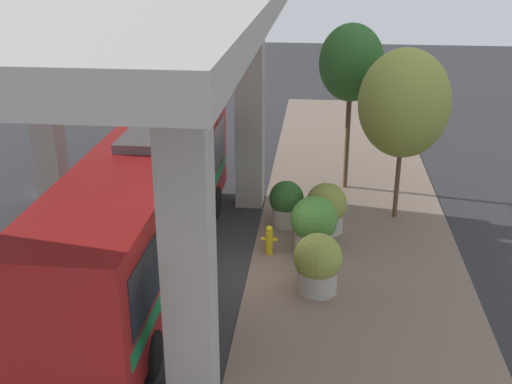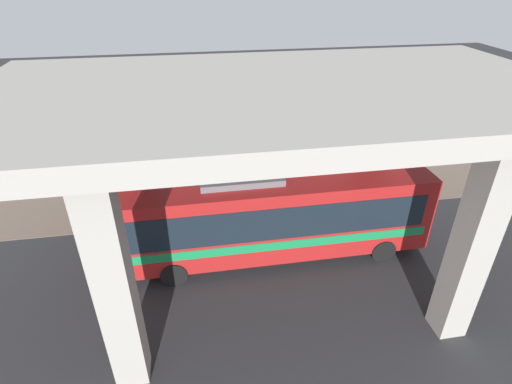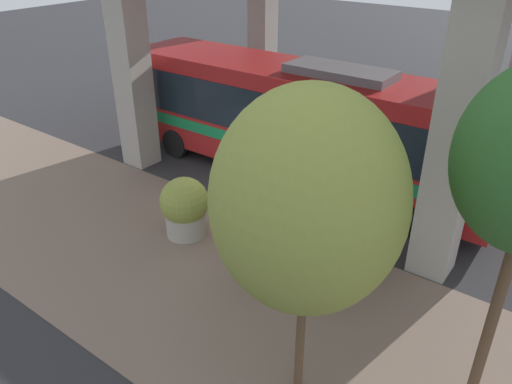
{
  "view_description": "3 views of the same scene",
  "coord_description": "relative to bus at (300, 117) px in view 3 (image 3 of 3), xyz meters",
  "views": [
    {
      "loc": [
        -1.81,
        15.25,
        8.66
      ],
      "look_at": [
        -0.04,
        -1.78,
        1.73
      ],
      "focal_mm": 45.0,
      "sensor_mm": 36.0,
      "label": 1
    },
    {
      "loc": [
        15.51,
        -2.73,
        10.56
      ],
      "look_at": [
        0.41,
        -0.15,
        1.62
      ],
      "focal_mm": 28.0,
      "sensor_mm": 36.0,
      "label": 2
    },
    {
      "loc": [
        -9.67,
        -7.38,
        7.27
      ],
      "look_at": [
        -0.94,
        -0.91,
        1.36
      ],
      "focal_mm": 35.0,
      "sensor_mm": 36.0,
      "label": 3
    }
  ],
  "objects": [
    {
      "name": "fire_hydrant",
      "position": [
        -3.21,
        -1.41,
        -1.57
      ],
      "size": [
        0.47,
        0.23,
        0.9
      ],
      "color": "gold",
      "rests_on": "ground"
    },
    {
      "name": "planter_middle",
      "position": [
        -3.57,
        -3.45,
        -1.27
      ],
      "size": [
        1.09,
        1.09,
        1.48
      ],
      "color": "#ADA89E",
      "rests_on": "ground"
    },
    {
      "name": "planter_extra",
      "position": [
        -4.61,
        0.55,
        -1.21
      ],
      "size": [
        1.26,
        1.26,
        1.62
      ],
      "color": "#ADA89E",
      "rests_on": "ground"
    },
    {
      "name": "planter_front",
      "position": [
        -4.47,
        -1.63,
        -1.14
      ],
      "size": [
        1.35,
        1.35,
        1.74
      ],
      "color": "#ADA89E",
      "rests_on": "ground"
    },
    {
      "name": "sidewalk_strip",
      "position": [
        -5.73,
        -0.12,
        -2.01
      ],
      "size": [
        6.0,
        40.0,
        0.02
      ],
      "color": "#7A6656",
      "rests_on": "ground"
    },
    {
      "name": "planter_back",
      "position": [
        -4.82,
        -3.12,
        -1.24
      ],
      "size": [
        1.28,
        1.28,
        1.58
      ],
      "color": "#ADA89E",
      "rests_on": "ground"
    },
    {
      "name": "ground_plane",
      "position": [
        -2.73,
        -0.12,
        -2.02
      ],
      "size": [
        80.0,
        80.0,
        0.0
      ],
      "primitive_type": "plane",
      "color": "#2D2D30",
      "rests_on": "ground"
    },
    {
      "name": "street_tree_near",
      "position": [
        -7.08,
        -4.47,
        1.78
      ],
      "size": [
        2.82,
        2.82,
        5.5
      ],
      "color": "brown",
      "rests_on": "ground"
    },
    {
      "name": "bus",
      "position": [
        0.0,
        0.0,
        0.0
      ],
      "size": [
        2.69,
        12.2,
        3.74
      ],
      "color": "#B21E1E",
      "rests_on": "ground"
    }
  ]
}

